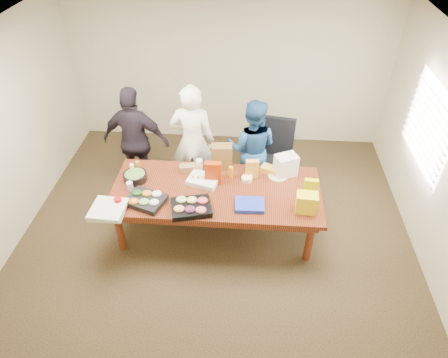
# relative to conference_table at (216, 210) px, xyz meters

# --- Properties ---
(floor) EXTENTS (5.50, 5.00, 0.02)m
(floor) POSITION_rel_conference_table_xyz_m (0.00, 0.00, -0.39)
(floor) COLOR #47301E
(floor) RESTS_ON ground
(ceiling) EXTENTS (5.50, 5.00, 0.02)m
(ceiling) POSITION_rel_conference_table_xyz_m (0.00, 0.00, 2.33)
(ceiling) COLOR white
(ceiling) RESTS_ON wall_back
(wall_back) EXTENTS (5.50, 0.04, 2.70)m
(wall_back) POSITION_rel_conference_table_xyz_m (0.00, 2.50, 0.98)
(wall_back) COLOR beige
(wall_back) RESTS_ON floor
(wall_front) EXTENTS (5.50, 0.04, 2.70)m
(wall_front) POSITION_rel_conference_table_xyz_m (0.00, -2.50, 0.98)
(wall_front) COLOR beige
(wall_front) RESTS_ON floor
(wall_left) EXTENTS (0.04, 5.00, 2.70)m
(wall_left) POSITION_rel_conference_table_xyz_m (-2.75, 0.00, 0.98)
(wall_left) COLOR beige
(wall_left) RESTS_ON floor
(wall_right) EXTENTS (0.04, 5.00, 2.70)m
(wall_right) POSITION_rel_conference_table_xyz_m (2.75, 0.00, 0.98)
(wall_right) COLOR beige
(wall_right) RESTS_ON floor
(window_panel) EXTENTS (0.03, 1.40, 1.10)m
(window_panel) POSITION_rel_conference_table_xyz_m (2.72, 0.60, 1.12)
(window_panel) COLOR white
(window_panel) RESTS_ON wall_right
(window_blinds) EXTENTS (0.04, 1.36, 1.00)m
(window_blinds) POSITION_rel_conference_table_xyz_m (2.68, 0.60, 1.12)
(window_blinds) COLOR beige
(window_blinds) RESTS_ON wall_right
(conference_table) EXTENTS (2.80, 1.20, 0.75)m
(conference_table) POSITION_rel_conference_table_xyz_m (0.00, 0.00, 0.00)
(conference_table) COLOR #4C1C0F
(conference_table) RESTS_ON floor
(office_chair) EXTENTS (0.68, 0.68, 1.16)m
(office_chair) POSITION_rel_conference_table_xyz_m (0.85, 0.95, 0.20)
(office_chair) COLOR black
(office_chair) RESTS_ON floor
(person_center) EXTENTS (0.66, 0.44, 1.82)m
(person_center) POSITION_rel_conference_table_xyz_m (-0.43, 0.90, 0.53)
(person_center) COLOR white
(person_center) RESTS_ON floor
(person_right) EXTENTS (0.84, 0.70, 1.58)m
(person_right) POSITION_rel_conference_table_xyz_m (0.46, 0.96, 0.42)
(person_right) COLOR navy
(person_right) RESTS_ON floor
(person_left) EXTENTS (1.06, 0.52, 1.74)m
(person_left) POSITION_rel_conference_table_xyz_m (-1.29, 0.91, 0.49)
(person_left) COLOR black
(person_left) RESTS_ON floor
(veggie_tray) EXTENTS (0.56, 0.50, 0.07)m
(veggie_tray) POSITION_rel_conference_table_xyz_m (-0.87, -0.32, 0.41)
(veggie_tray) COLOR black
(veggie_tray) RESTS_ON conference_table
(fruit_tray) EXTENTS (0.57, 0.49, 0.07)m
(fruit_tray) POSITION_rel_conference_table_xyz_m (-0.27, -0.41, 0.41)
(fruit_tray) COLOR black
(fruit_tray) RESTS_ON conference_table
(sheet_cake) EXTENTS (0.47, 0.40, 0.07)m
(sheet_cake) POSITION_rel_conference_table_xyz_m (-0.19, 0.15, 0.41)
(sheet_cake) COLOR white
(sheet_cake) RESTS_ON conference_table
(salad_bowl) EXTENTS (0.36, 0.36, 0.10)m
(salad_bowl) POSITION_rel_conference_table_xyz_m (-1.12, 0.13, 0.43)
(salad_bowl) COLOR black
(salad_bowl) RESTS_ON conference_table
(chip_bag_blue) EXTENTS (0.38, 0.29, 0.06)m
(chip_bag_blue) POSITION_rel_conference_table_xyz_m (0.46, -0.29, 0.40)
(chip_bag_blue) COLOR #1D36C7
(chip_bag_blue) RESTS_ON conference_table
(chip_bag_red) EXTENTS (0.22, 0.09, 0.32)m
(chip_bag_red) POSITION_rel_conference_table_xyz_m (-0.05, 0.16, 0.54)
(chip_bag_red) COLOR #B03005
(chip_bag_red) RESTS_ON conference_table
(chip_bag_yellow) EXTENTS (0.18, 0.08, 0.26)m
(chip_bag_yellow) POSITION_rel_conference_table_xyz_m (1.23, -0.02, 0.51)
(chip_bag_yellow) COLOR #CBD703
(chip_bag_yellow) RESTS_ON conference_table
(chip_bag_orange) EXTENTS (0.18, 0.10, 0.27)m
(chip_bag_orange) POSITION_rel_conference_table_xyz_m (0.47, 0.32, 0.51)
(chip_bag_orange) COLOR gold
(chip_bag_orange) RESTS_ON conference_table
(mayo_jar) EXTENTS (0.11, 0.11, 0.15)m
(mayo_jar) POSITION_rel_conference_table_xyz_m (-0.28, 0.45, 0.45)
(mayo_jar) COLOR white
(mayo_jar) RESTS_ON conference_table
(mustard_bottle) EXTENTS (0.06, 0.06, 0.18)m
(mustard_bottle) POSITION_rel_conference_table_xyz_m (0.18, 0.29, 0.46)
(mustard_bottle) COLOR #ED9902
(mustard_bottle) RESTS_ON conference_table
(dressing_bottle) EXTENTS (0.06, 0.06, 0.18)m
(dressing_bottle) POSITION_rel_conference_table_xyz_m (-1.12, 0.31, 0.46)
(dressing_bottle) COLOR olive
(dressing_bottle) RESTS_ON conference_table
(ranch_bottle) EXTENTS (0.06, 0.06, 0.17)m
(ranch_bottle) POSITION_rel_conference_table_xyz_m (-1.19, 0.26, 0.46)
(ranch_bottle) COLOR #F3F1C8
(ranch_bottle) RESTS_ON conference_table
(banana_bunch) EXTENTS (0.28, 0.23, 0.08)m
(banana_bunch) POSITION_rel_conference_table_xyz_m (0.72, 0.45, 0.42)
(banana_bunch) COLOR yellow
(banana_bunch) RESTS_ON conference_table
(bread_loaf) EXTENTS (0.30, 0.17, 0.11)m
(bread_loaf) POSITION_rel_conference_table_xyz_m (-0.40, 0.38, 0.43)
(bread_loaf) COLOR olive
(bread_loaf) RESTS_ON conference_table
(kraft_bag) EXTENTS (0.30, 0.19, 0.37)m
(kraft_bag) POSITION_rel_conference_table_xyz_m (0.04, 0.51, 0.56)
(kraft_bag) COLOR brown
(kraft_bag) RESTS_ON conference_table
(red_cup) EXTENTS (0.12, 0.12, 0.13)m
(red_cup) POSITION_rel_conference_table_xyz_m (-1.20, -0.41, 0.44)
(red_cup) COLOR #B30A0A
(red_cup) RESTS_ON conference_table
(clear_cup_a) EXTENTS (0.10, 0.10, 0.12)m
(clear_cup_a) POSITION_rel_conference_table_xyz_m (-1.14, -0.08, 0.43)
(clear_cup_a) COLOR silver
(clear_cup_a) RESTS_ON conference_table
(clear_cup_b) EXTENTS (0.09, 0.09, 0.11)m
(clear_cup_b) POSITION_rel_conference_table_xyz_m (-1.11, 0.08, 0.43)
(clear_cup_b) COLOR white
(clear_cup_b) RESTS_ON conference_table
(pizza_box_lower) EXTENTS (0.42, 0.42, 0.05)m
(pizza_box_lower) POSITION_rel_conference_table_xyz_m (-1.30, -0.52, 0.40)
(pizza_box_lower) COLOR silver
(pizza_box_lower) RESTS_ON conference_table
(pizza_box_upper) EXTENTS (0.44, 0.44, 0.05)m
(pizza_box_upper) POSITION_rel_conference_table_xyz_m (-1.29, -0.55, 0.45)
(pizza_box_upper) COLOR silver
(pizza_box_upper) RESTS_ON pizza_box_lower
(plate_a) EXTENTS (0.30, 0.30, 0.02)m
(plate_a) POSITION_rel_conference_table_xyz_m (0.83, 0.36, 0.38)
(plate_a) COLOR silver
(plate_a) RESTS_ON conference_table
(plate_b) EXTENTS (0.24, 0.24, 0.01)m
(plate_b) POSITION_rel_conference_table_xyz_m (0.84, 0.45, 0.38)
(plate_b) COLOR silver
(plate_b) RESTS_ON conference_table
(dip_bowl_a) EXTENTS (0.17, 0.17, 0.06)m
(dip_bowl_a) POSITION_rel_conference_table_xyz_m (0.41, 0.23, 0.40)
(dip_bowl_a) COLOR #F4F0C5
(dip_bowl_a) RESTS_ON conference_table
(dip_bowl_b) EXTENTS (0.17, 0.17, 0.06)m
(dip_bowl_b) POSITION_rel_conference_table_xyz_m (-0.42, 0.42, 0.41)
(dip_bowl_b) COLOR white
(dip_bowl_b) RESTS_ON conference_table
(grocery_bag_white) EXTENTS (0.35, 0.31, 0.31)m
(grocery_bag_white) POSITION_rel_conference_table_xyz_m (0.93, 0.41, 0.53)
(grocery_bag_white) COLOR white
(grocery_bag_white) RESTS_ON conference_table
(grocery_bag_yellow) EXTENTS (0.28, 0.20, 0.26)m
(grocery_bag_yellow) POSITION_rel_conference_table_xyz_m (1.16, -0.32, 0.51)
(grocery_bag_yellow) COLOR yellow
(grocery_bag_yellow) RESTS_ON conference_table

